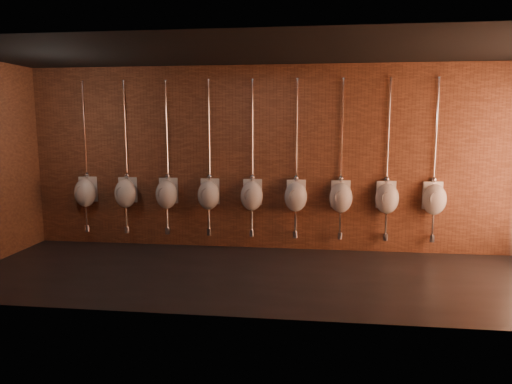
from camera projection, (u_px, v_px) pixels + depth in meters
ground at (256, 275)px, 6.72m from camera, size 8.50×8.50×0.00m
room_shell at (256, 138)px, 6.42m from camera, size 8.54×3.04×3.22m
urinal_0 at (85, 192)px, 8.30m from camera, size 0.44×0.40×2.72m
urinal_1 at (126, 193)px, 8.21m from camera, size 0.44×0.40×2.72m
urinal_2 at (167, 194)px, 8.12m from camera, size 0.44×0.40×2.72m
urinal_3 at (209, 194)px, 8.03m from camera, size 0.44×0.40×2.72m
urinal_4 at (252, 195)px, 7.94m from camera, size 0.44×0.40×2.72m
urinal_5 at (296, 196)px, 7.85m from camera, size 0.44×0.40×2.72m
urinal_6 at (341, 197)px, 7.76m from camera, size 0.44×0.40×2.72m
urinal_7 at (387, 198)px, 7.66m from camera, size 0.44×0.40×2.72m
urinal_8 at (434, 199)px, 7.57m from camera, size 0.44×0.40×2.72m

